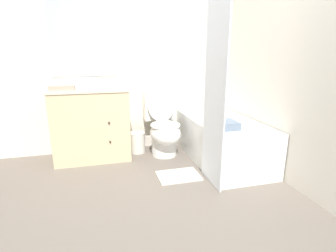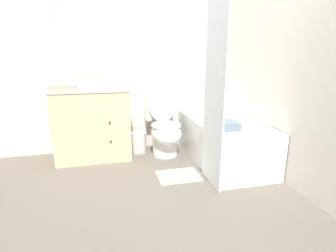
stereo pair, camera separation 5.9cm
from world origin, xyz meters
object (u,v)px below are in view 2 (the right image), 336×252
(soap_dispenser, at_px, (120,80))
(hand_towel_folded, at_px, (63,88))
(toilet, at_px, (164,128))
(tissue_box, at_px, (106,84))
(bathtub, at_px, (222,140))
(bath_towel_folded, at_px, (223,125))
(vanity_cabinet, at_px, (93,123))
(wastebasket, at_px, (138,142))
(sink_faucet, at_px, (91,83))
(bath_mat, at_px, (178,176))

(soap_dispenser, distance_m, hand_towel_folded, 0.66)
(toilet, xyz_separation_m, tissue_box, (-0.71, 0.13, 0.58))
(hand_towel_folded, bearing_deg, bathtub, -9.42)
(bath_towel_folded, bearing_deg, bathtub, 64.19)
(bathtub, xyz_separation_m, soap_dispenser, (-1.20, 0.47, 0.72))
(toilet, height_order, bath_towel_folded, toilet)
(vanity_cabinet, bearing_deg, bath_towel_folded, -30.68)
(bathtub, bearing_deg, vanity_cabinet, 163.25)
(toilet, height_order, wastebasket, toilet)
(tissue_box, relative_size, hand_towel_folded, 0.43)
(tissue_box, bearing_deg, bathtub, -20.20)
(sink_faucet, bearing_deg, bath_towel_folded, -36.12)
(bath_mat, bearing_deg, toilet, 89.57)
(bathtub, bearing_deg, sink_faucet, 157.10)
(hand_towel_folded, distance_m, bath_mat, 1.62)
(soap_dispenser, bearing_deg, sink_faucet, 152.38)
(wastebasket, distance_m, bath_towel_folded, 1.27)
(tissue_box, bearing_deg, bath_towel_folded, -35.58)
(bath_mat, bearing_deg, sink_faucet, 132.17)
(wastebasket, bearing_deg, toilet, -25.43)
(wastebasket, bearing_deg, vanity_cabinet, -174.18)
(bath_towel_folded, bearing_deg, wastebasket, 132.72)
(bathtub, relative_size, hand_towel_folded, 5.29)
(tissue_box, height_order, bath_towel_folded, tissue_box)
(hand_towel_folded, distance_m, bath_towel_folded, 1.83)
(sink_faucet, distance_m, bathtub, 1.82)
(toilet, xyz_separation_m, soap_dispenser, (-0.54, 0.10, 0.62))
(vanity_cabinet, bearing_deg, toilet, -6.17)
(soap_dispenser, distance_m, bath_mat, 1.37)
(tissue_box, height_order, hand_towel_folded, tissue_box)
(soap_dispenser, bearing_deg, hand_towel_folded, -165.51)
(bathtub, height_order, bath_mat, bathtub)
(sink_faucet, distance_m, bath_towel_folded, 1.75)
(soap_dispenser, height_order, hand_towel_folded, soap_dispenser)
(wastebasket, height_order, bath_towel_folded, bath_towel_folded)
(bathtub, relative_size, wastebasket, 5.27)
(toilet, relative_size, bath_mat, 2.00)
(bathtub, bearing_deg, wastebasket, 151.83)
(toilet, bearing_deg, bathtub, -29.48)
(bathtub, height_order, bath_towel_folded, bath_towel_folded)
(vanity_cabinet, bearing_deg, sink_faucet, 90.00)
(wastebasket, xyz_separation_m, bath_towel_folded, (0.81, -0.88, 0.42))
(bath_towel_folded, distance_m, bath_mat, 0.74)
(wastebasket, height_order, hand_towel_folded, hand_towel_folded)
(tissue_box, bearing_deg, wastebasket, 3.37)
(wastebasket, bearing_deg, bath_towel_folded, -47.28)
(tissue_box, distance_m, soap_dispenser, 0.18)
(sink_faucet, bearing_deg, soap_dispenser, -27.62)
(soap_dispenser, bearing_deg, toilet, -10.39)
(vanity_cabinet, relative_size, bathtub, 0.63)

